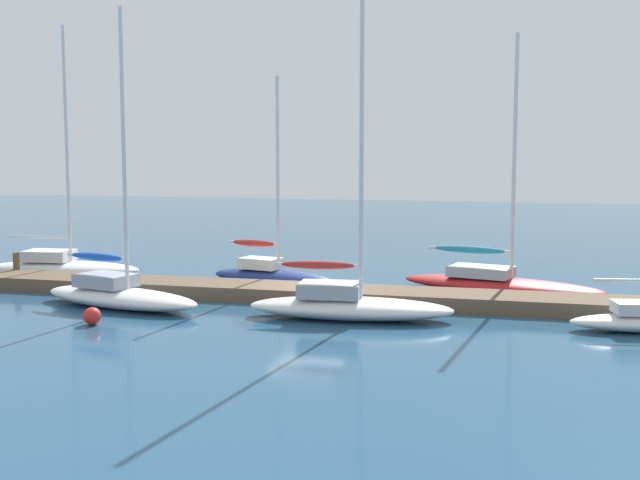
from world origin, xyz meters
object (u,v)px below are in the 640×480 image
sailboat_4 (498,281)px  mooring_buoy_red (92,316)px  sailboat_1 (118,292)px  sailboat_3 (347,302)px  sailboat_2 (271,273)px  sailboat_0 (62,265)px

sailboat_4 → mooring_buoy_red: size_ratio=17.58×
sailboat_1 → sailboat_3: size_ratio=0.94×
sailboat_2 → sailboat_1: bearing=-111.6°
sailboat_1 → sailboat_3: 8.18m
sailboat_4 → mooring_buoy_red: 15.14m
sailboat_1 → sailboat_4: sailboat_1 is taller
sailboat_3 → mooring_buoy_red: size_ratio=19.62×
sailboat_1 → sailboat_0: bearing=149.9°
sailboat_3 → mooring_buoy_red: 8.11m
sailboat_0 → sailboat_1: (5.77, -5.60, 0.03)m
sailboat_1 → sailboat_2: sailboat_1 is taller
sailboat_1 → sailboat_4: size_ratio=1.05×
sailboat_0 → sailboat_3: 15.01m
sailboat_4 → sailboat_2: bearing=-161.9°
sailboat_2 → sailboat_3: 7.11m
mooring_buoy_red → sailboat_4: bearing=36.6°
sailboat_2 → sailboat_4: (8.99, 0.62, -0.06)m
sailboat_1 → sailboat_4: 14.20m
sailboat_2 → mooring_buoy_red: sailboat_2 is taller
sailboat_3 → mooring_buoy_red: sailboat_3 is taller
sailboat_3 → sailboat_4: sailboat_3 is taller
sailboat_0 → sailboat_1: bearing=-50.4°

